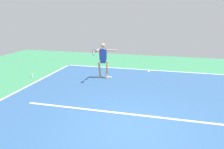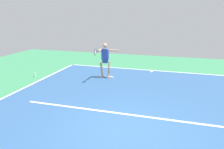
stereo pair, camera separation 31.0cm
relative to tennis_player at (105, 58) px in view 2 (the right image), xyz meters
The scene contains 7 objects.
ground_plane 5.31m from the tennis_player, 114.28° to the left, with size 22.96×22.96×0.00m, color #388456.
court_surface 5.31m from the tennis_player, 114.28° to the left, with size 10.28×13.93×0.00m, color #2D5484.
court_line_baseline_near 3.21m from the tennis_player, 134.70° to the right, with size 10.28×0.10×0.01m, color white.
court_line_service 4.44m from the tennis_player, 119.73° to the left, with size 7.71×0.10×0.01m, color white.
court_line_centre_mark 3.08m from the tennis_player, 137.47° to the right, with size 0.10×0.30×0.01m, color white.
tennis_player is the anchor object (origin of this frame).
water_bottle 3.77m from the tennis_player, 13.81° to the left, with size 0.07×0.07×0.22m, color white.
Camera 2 is at (-1.22, 5.29, 3.18)m, focal length 34.57 mm.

